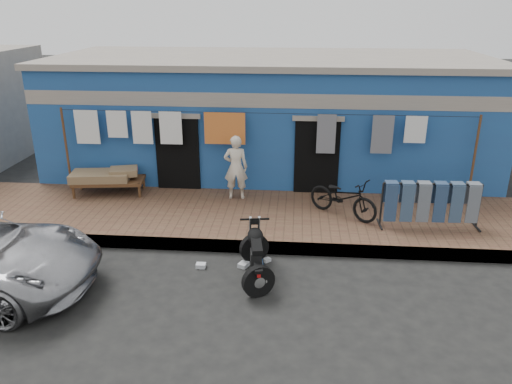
% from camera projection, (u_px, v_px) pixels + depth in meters
% --- Properties ---
extents(ground, '(80.00, 80.00, 0.00)m').
position_uv_depth(ground, '(246.00, 294.00, 8.71)').
color(ground, black).
rests_on(ground, ground).
extents(sidewalk, '(28.00, 3.00, 0.25)m').
position_uv_depth(sidewalk, '(260.00, 218.00, 11.45)').
color(sidewalk, brown).
rests_on(sidewalk, ground).
extents(curb, '(28.00, 0.10, 0.25)m').
position_uv_depth(curb, '(254.00, 247.00, 10.10)').
color(curb, gray).
rests_on(curb, ground).
extents(building, '(12.20, 5.20, 3.36)m').
position_uv_depth(building, '(270.00, 114.00, 14.61)').
color(building, navy).
rests_on(building, ground).
extents(clothesline, '(10.06, 0.06, 2.10)m').
position_uv_depth(clothesline, '(233.00, 133.00, 12.08)').
color(clothesline, brown).
rests_on(clothesline, sidewalk).
extents(seated_person, '(0.59, 0.42, 1.58)m').
position_uv_depth(seated_person, '(236.00, 167.00, 12.02)').
color(seated_person, beige).
rests_on(seated_person, sidewalk).
extents(bicycle, '(1.72, 1.49, 1.10)m').
position_uv_depth(bicycle, '(343.00, 193.00, 11.09)').
color(bicycle, black).
rests_on(bicycle, sidewalk).
extents(motorcycle, '(1.00, 1.71, 1.01)m').
position_uv_depth(motorcycle, '(256.00, 253.00, 9.05)').
color(motorcycle, black).
rests_on(motorcycle, ground).
extents(charpoy, '(2.04, 1.34, 0.61)m').
position_uv_depth(charpoy, '(109.00, 182.00, 12.50)').
color(charpoy, brown).
rests_on(charpoy, sidewalk).
extents(jeans_rack, '(2.19, 0.59, 1.03)m').
position_uv_depth(jeans_rack, '(430.00, 204.00, 10.56)').
color(jeans_rack, black).
rests_on(jeans_rack, sidewalk).
extents(litter_a, '(0.19, 0.15, 0.08)m').
position_uv_depth(litter_a, '(201.00, 266.00, 9.57)').
color(litter_a, silver).
rests_on(litter_a, ground).
extents(litter_b, '(0.17, 0.17, 0.07)m').
position_uv_depth(litter_b, '(267.00, 260.00, 9.79)').
color(litter_b, silver).
rests_on(litter_b, ground).
extents(litter_c, '(0.24, 0.25, 0.08)m').
position_uv_depth(litter_c, '(244.00, 265.00, 9.60)').
color(litter_c, silver).
rests_on(litter_c, ground).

